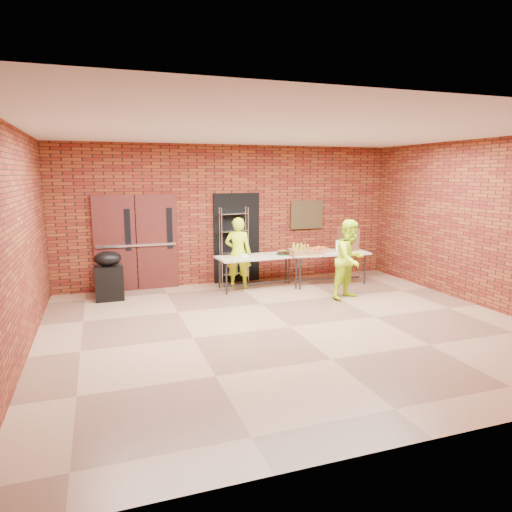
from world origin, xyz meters
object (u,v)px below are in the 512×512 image
at_px(wire_rack, 234,246).
at_px(coffee_dispenser, 348,239).
at_px(covered_grill, 109,275).
at_px(table_right, 327,255).
at_px(table_left, 258,259).
at_px(volunteer_man, 350,259).
at_px(volunteer_woman, 238,253).

relative_size(wire_rack, coffee_dispenser, 3.39).
bearing_deg(coffee_dispenser, covered_grill, 178.22).
bearing_deg(coffee_dispenser, table_right, -172.53).
height_order(wire_rack, table_left, wire_rack).
bearing_deg(volunteer_man, covered_grill, 141.77).
xyz_separation_m(table_left, volunteer_woman, (-0.40, 0.19, 0.12)).
distance_m(coffee_dispenser, volunteer_man, 1.53).
relative_size(wire_rack, covered_grill, 1.77).
bearing_deg(covered_grill, wire_rack, 9.86).
bearing_deg(table_right, wire_rack, 164.70).
distance_m(covered_grill, volunteer_woman, 2.79).
relative_size(covered_grill, volunteer_woman, 0.63).
height_order(table_right, volunteer_man, volunteer_man).
bearing_deg(table_left, wire_rack, 113.68).
height_order(table_left, table_right, table_right).
bearing_deg(covered_grill, volunteer_woman, 0.28).
relative_size(table_right, volunteer_man, 1.18).
bearing_deg(coffee_dispenser, wire_rack, 164.70).
distance_m(covered_grill, volunteer_man, 4.94).
xyz_separation_m(wire_rack, covered_grill, (-2.82, -0.54, -0.39)).
xyz_separation_m(wire_rack, volunteer_man, (1.88, -2.04, -0.08)).
height_order(covered_grill, volunteer_man, volunteer_man).
height_order(wire_rack, volunteer_woman, wire_rack).
bearing_deg(volunteer_man, table_left, 117.54).
relative_size(coffee_dispenser, volunteer_woman, 0.33).
xyz_separation_m(wire_rack, table_left, (0.35, -0.67, -0.21)).
distance_m(volunteer_woman, volunteer_man, 2.48).
bearing_deg(volunteer_man, volunteer_woman, 120.42).
xyz_separation_m(wire_rack, coffee_dispenser, (2.59, -0.71, 0.13)).
height_order(coffee_dispenser, volunteer_man, volunteer_man).
distance_m(table_left, volunteer_man, 2.06).
bearing_deg(volunteer_man, table_right, 63.05).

